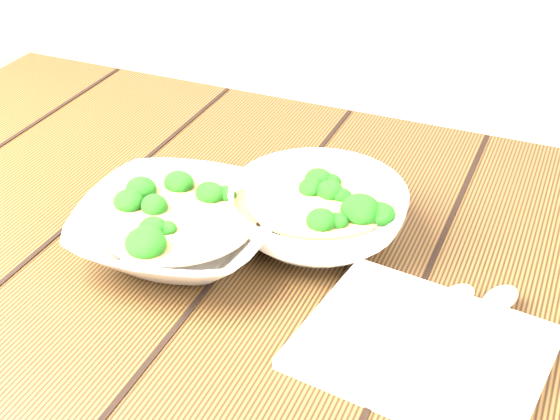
{
  "coord_description": "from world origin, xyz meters",
  "views": [
    {
      "loc": [
        0.29,
        -0.6,
        1.25
      ],
      "look_at": [
        0.02,
        0.04,
        0.8
      ],
      "focal_mm": 50.0,
      "sensor_mm": 36.0,
      "label": 1
    }
  ],
  "objects_px": {
    "soup_bowl_front": "(178,227)",
    "trivet": "(281,224)",
    "table": "(250,347)",
    "soup_bowl_back": "(318,213)",
    "napkin": "(423,348)"
  },
  "relations": [
    {
      "from": "soup_bowl_front",
      "to": "trivet",
      "type": "xyz_separation_m",
      "value": [
        0.09,
        0.07,
        -0.02
      ]
    },
    {
      "from": "soup_bowl_front",
      "to": "napkin",
      "type": "distance_m",
      "value": 0.29
    },
    {
      "from": "soup_bowl_front",
      "to": "napkin",
      "type": "height_order",
      "value": "soup_bowl_front"
    },
    {
      "from": "soup_bowl_back",
      "to": "napkin",
      "type": "relative_size",
      "value": 1.11
    },
    {
      "from": "soup_bowl_back",
      "to": "soup_bowl_front",
      "type": "bearing_deg",
      "value": -148.26
    },
    {
      "from": "soup_bowl_back",
      "to": "table",
      "type": "bearing_deg",
      "value": -123.54
    },
    {
      "from": "soup_bowl_back",
      "to": "trivet",
      "type": "bearing_deg",
      "value": -170.02
    },
    {
      "from": "trivet",
      "to": "napkin",
      "type": "height_order",
      "value": "trivet"
    },
    {
      "from": "table",
      "to": "trivet",
      "type": "distance_m",
      "value": 0.15
    },
    {
      "from": "table",
      "to": "soup_bowl_back",
      "type": "relative_size",
      "value": 5.02
    },
    {
      "from": "napkin",
      "to": "soup_bowl_back",
      "type": "bearing_deg",
      "value": 146.46
    },
    {
      "from": "soup_bowl_back",
      "to": "napkin",
      "type": "distance_m",
      "value": 0.21
    },
    {
      "from": "soup_bowl_front",
      "to": "trivet",
      "type": "distance_m",
      "value": 0.12
    },
    {
      "from": "table",
      "to": "trivet",
      "type": "height_order",
      "value": "trivet"
    },
    {
      "from": "table",
      "to": "soup_bowl_back",
      "type": "distance_m",
      "value": 0.18
    }
  ]
}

